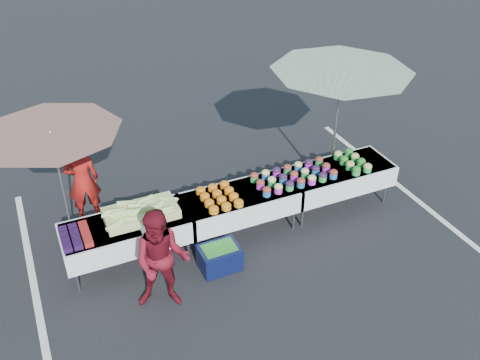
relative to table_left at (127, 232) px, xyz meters
name	(u,v)px	position (x,y,z in m)	size (l,w,h in m)	color
ground	(240,231)	(1.80, 0.00, -0.58)	(80.00, 80.00, 0.00)	black
stripe_left	(35,290)	(-1.40, 0.00, -0.58)	(0.10, 5.00, 0.00)	silver
stripe_right	(399,186)	(5.00, 0.00, -0.58)	(0.10, 5.00, 0.00)	silver
table_left	(127,232)	(0.00, 0.00, 0.00)	(1.86, 0.81, 0.75)	white
table_center	(240,202)	(1.80, 0.00, 0.00)	(1.86, 0.81, 0.75)	white
table_right	(338,176)	(3.60, 0.00, 0.00)	(1.86, 0.81, 0.75)	white
berry_punnets	(75,236)	(-0.71, -0.06, 0.21)	(0.40, 0.54, 0.08)	black
corn_pile	(141,212)	(0.24, 0.04, 0.26)	(1.16, 0.57, 0.26)	#B5DF72
plastic_bags	(152,228)	(0.30, -0.30, 0.19)	(0.30, 0.25, 0.05)	white
carrot_bowls	(219,197)	(1.45, -0.01, 0.22)	(0.55, 0.69, 0.11)	orange
potato_cups	(294,175)	(2.75, 0.00, 0.25)	(1.34, 0.58, 0.16)	#2466AA
bean_baskets	(352,161)	(3.86, -0.01, 0.24)	(0.36, 0.68, 0.15)	green
vendor	(82,180)	(-0.35, 1.40, 0.15)	(0.54, 0.35, 1.47)	#A71613
customer	(162,261)	(0.23, -1.00, 0.18)	(0.75, 0.58, 1.54)	maroon
umbrella_left	(53,143)	(-0.70, 0.77, 1.25)	(2.05, 2.05, 2.03)	black
umbrella_right	(340,81)	(3.73, 0.40, 1.53)	(2.74, 2.74, 2.33)	black
storage_bin	(219,257)	(1.17, -0.65, -0.38)	(0.59, 0.43, 0.39)	#0A1136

